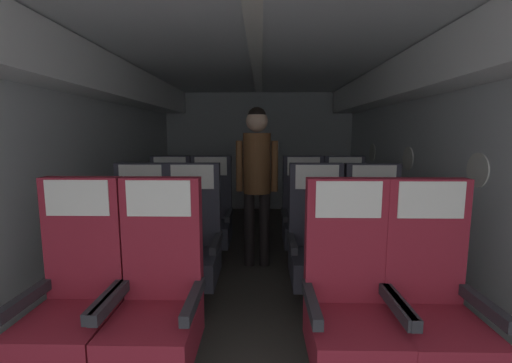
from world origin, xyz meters
TOP-DOWN VIEW (x-y plane):
  - ground at (0.00, 3.05)m, footprint 3.61×6.50m
  - fuselage_shell at (0.00, 3.30)m, footprint 3.49×6.15m
  - seat_a_left_window at (-0.96, 1.62)m, footprint 0.47×0.52m
  - seat_a_left_aisle at (-0.51, 1.62)m, footprint 0.47×0.52m
  - seat_a_right_aisle at (0.96, 1.60)m, footprint 0.47×0.52m
  - seat_a_right_window at (0.52, 1.60)m, footprint 0.47×0.52m
  - seat_b_left_window at (-0.94, 2.56)m, footprint 0.47×0.52m
  - seat_b_left_aisle at (-0.52, 2.56)m, footprint 0.47×0.52m
  - seat_b_right_aisle at (0.96, 2.54)m, footprint 0.47×0.52m
  - seat_b_right_window at (0.51, 2.57)m, footprint 0.47×0.52m
  - seat_c_left_window at (-0.96, 3.51)m, footprint 0.47×0.52m
  - seat_c_left_aisle at (-0.50, 3.50)m, footprint 0.47×0.52m
  - seat_c_right_aisle at (0.96, 3.51)m, footprint 0.47×0.52m
  - seat_c_right_window at (0.51, 3.51)m, footprint 0.47×0.52m
  - flight_attendant at (0.01, 3.35)m, footprint 0.43×0.28m

SIDE VIEW (x-z plane):
  - ground at x=0.00m, z-range -0.02..0.00m
  - seat_a_left_window at x=-0.96m, z-range -0.10..1.04m
  - seat_a_left_aisle at x=-0.51m, z-range -0.10..1.04m
  - seat_a_right_aisle at x=0.96m, z-range -0.10..1.04m
  - seat_a_right_window at x=0.52m, z-range -0.10..1.04m
  - seat_b_left_window at x=-0.94m, z-range -0.10..1.04m
  - seat_b_left_aisle at x=-0.52m, z-range -0.10..1.04m
  - seat_b_right_aisle at x=0.96m, z-range -0.10..1.04m
  - seat_b_right_window at x=0.51m, z-range -0.10..1.04m
  - seat_c_left_window at x=-0.96m, z-range -0.10..1.04m
  - seat_c_left_aisle at x=-0.50m, z-range -0.10..1.04m
  - seat_c_right_aisle at x=0.96m, z-range -0.10..1.04m
  - seat_c_right_window at x=0.51m, z-range -0.10..1.04m
  - flight_attendant at x=0.01m, z-range 0.20..1.84m
  - fuselage_shell at x=0.00m, z-range 0.49..2.66m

